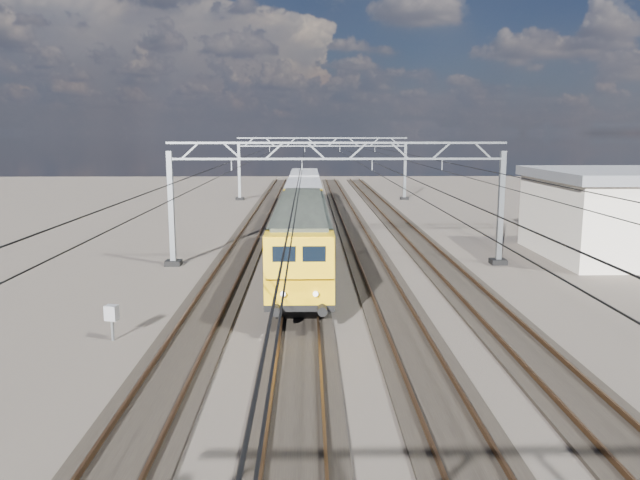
{
  "coord_description": "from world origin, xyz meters",
  "views": [
    {
      "loc": [
        -1.68,
        -31.63,
        7.58
      ],
      "look_at": [
        -1.08,
        -1.42,
        2.4
      ],
      "focal_mm": 35.0,
      "sensor_mm": 36.0,
      "label": 1
    }
  ],
  "objects_px": {
    "locomotive": "(302,234)",
    "hopper_wagon_mid": "(305,186)",
    "catenary_gantry_far": "(322,166)",
    "hopper_wagon_lead": "(304,200)",
    "catenary_gantry_mid": "(337,198)",
    "trackside_cabinet": "(112,314)"
  },
  "relations": [
    {
      "from": "catenary_gantry_far",
      "to": "trackside_cabinet",
      "type": "relative_size",
      "value": 14.74
    },
    {
      "from": "catenary_gantry_mid",
      "to": "locomotive",
      "type": "distance_m",
      "value": 4.06
    },
    {
      "from": "catenary_gantry_mid",
      "to": "hopper_wagon_mid",
      "type": "xyz_separation_m",
      "value": [
        -2.0,
        28.74,
        -1.67
      ]
    },
    {
      "from": "hopper_wagon_lead",
      "to": "hopper_wagon_mid",
      "type": "height_order",
      "value": "same"
    },
    {
      "from": "hopper_wagon_mid",
      "to": "hopper_wagon_lead",
      "type": "bearing_deg",
      "value": -90.0
    },
    {
      "from": "catenary_gantry_far",
      "to": "trackside_cabinet",
      "type": "height_order",
      "value": "catenary_gantry_far"
    },
    {
      "from": "locomotive",
      "to": "hopper_wagon_lead",
      "type": "bearing_deg",
      "value": 90.0
    },
    {
      "from": "catenary_gantry_far",
      "to": "trackside_cabinet",
      "type": "distance_m",
      "value": 50.23
    },
    {
      "from": "catenary_gantry_mid",
      "to": "hopper_wagon_lead",
      "type": "xyz_separation_m",
      "value": [
        -2.0,
        14.54,
        -1.67
      ]
    },
    {
      "from": "hopper_wagon_lead",
      "to": "trackside_cabinet",
      "type": "distance_m",
      "value": 28.76
    },
    {
      "from": "locomotive",
      "to": "trackside_cabinet",
      "type": "bearing_deg",
      "value": -124.12
    },
    {
      "from": "catenary_gantry_far",
      "to": "locomotive",
      "type": "relative_size",
      "value": 0.94
    },
    {
      "from": "hopper_wagon_mid",
      "to": "trackside_cabinet",
      "type": "relative_size",
      "value": 9.63
    },
    {
      "from": "hopper_wagon_lead",
      "to": "trackside_cabinet",
      "type": "bearing_deg",
      "value": -103.91
    },
    {
      "from": "hopper_wagon_lead",
      "to": "hopper_wagon_mid",
      "type": "distance_m",
      "value": 14.2
    },
    {
      "from": "catenary_gantry_mid",
      "to": "locomotive",
      "type": "bearing_deg",
      "value": -122.35
    },
    {
      "from": "catenary_gantry_mid",
      "to": "catenary_gantry_far",
      "type": "height_order",
      "value": "same"
    },
    {
      "from": "catenary_gantry_far",
      "to": "catenary_gantry_mid",
      "type": "bearing_deg",
      "value": -90.0
    },
    {
      "from": "catenary_gantry_far",
      "to": "locomotive",
      "type": "distance_m",
      "value": 39.24
    },
    {
      "from": "locomotive",
      "to": "trackside_cabinet",
      "type": "distance_m",
      "value": 12.39
    },
    {
      "from": "locomotive",
      "to": "hopper_wagon_mid",
      "type": "relative_size",
      "value": 1.62
    },
    {
      "from": "locomotive",
      "to": "hopper_wagon_mid",
      "type": "xyz_separation_m",
      "value": [
        -0.0,
        31.9,
        -0.09
      ]
    }
  ]
}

